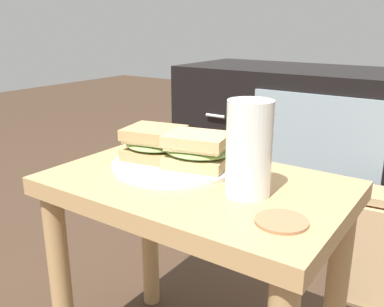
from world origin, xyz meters
TOP-DOWN VIEW (x-y plane):
  - side_table at (0.00, 0.00)m, footprint 0.56×0.36m
  - tv_cabinet at (-0.13, 0.95)m, footprint 0.96×0.46m
  - plate at (-0.08, 0.04)m, footprint 0.26×0.26m
  - sandwich_front at (-0.13, 0.04)m, footprint 0.14×0.13m
  - sandwich_back at (-0.02, 0.04)m, footprint 0.15×0.13m
  - beer_glass at (0.11, -0.01)m, footprint 0.08×0.08m
  - coaster at (0.21, -0.08)m, footprint 0.08×0.08m

SIDE VIEW (x-z plane):
  - tv_cabinet at x=-0.13m, z-range 0.00..0.58m
  - side_table at x=0.00m, z-range 0.14..0.60m
  - coaster at x=0.21m, z-range 0.46..0.47m
  - plate at x=-0.08m, z-range 0.46..0.47m
  - sandwich_front at x=-0.13m, z-range 0.47..0.54m
  - sandwich_back at x=-0.02m, z-range 0.47..0.54m
  - beer_glass at x=0.11m, z-range 0.46..0.62m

